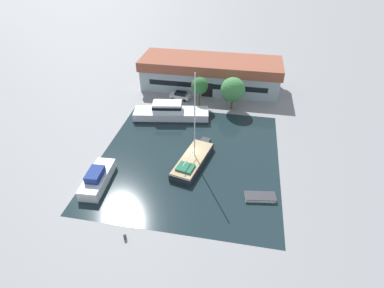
{
  "coord_description": "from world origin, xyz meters",
  "views": [
    {
      "loc": [
        7.03,
        -36.11,
        29.39
      ],
      "look_at": [
        0.0,
        2.19,
        1.0
      ],
      "focal_mm": 28.0,
      "sensor_mm": 36.0,
      "label": 1
    }
  ],
  "objects_px": {
    "cabin_boat": "(97,178)",
    "sailboat_moored": "(193,160)",
    "warehouse_building": "(210,73)",
    "motor_cruiser": "(170,113)",
    "parked_car": "(180,95)",
    "quay_tree_by_water": "(200,86)",
    "quay_tree_near_building": "(233,90)",
    "small_dinghy": "(260,197)"
  },
  "relations": [
    {
      "from": "warehouse_building",
      "to": "sailboat_moored",
      "type": "relative_size",
      "value": 2.09
    },
    {
      "from": "quay_tree_near_building",
      "to": "cabin_boat",
      "type": "xyz_separation_m",
      "value": [
        -16.82,
        -24.81,
        -3.17
      ]
    },
    {
      "from": "quay_tree_by_water",
      "to": "parked_car",
      "type": "relative_size",
      "value": 1.35
    },
    {
      "from": "small_dinghy",
      "to": "motor_cruiser",
      "type": "bearing_deg",
      "value": 34.47
    },
    {
      "from": "small_dinghy",
      "to": "sailboat_moored",
      "type": "bearing_deg",
      "value": 52.58
    },
    {
      "from": "quay_tree_near_building",
      "to": "cabin_boat",
      "type": "distance_m",
      "value": 30.14
    },
    {
      "from": "quay_tree_near_building",
      "to": "motor_cruiser",
      "type": "height_order",
      "value": "quay_tree_near_building"
    },
    {
      "from": "sailboat_moored",
      "to": "quay_tree_by_water",
      "type": "bearing_deg",
      "value": 109.16
    },
    {
      "from": "small_dinghy",
      "to": "quay_tree_by_water",
      "type": "bearing_deg",
      "value": 18.71
    },
    {
      "from": "sailboat_moored",
      "to": "cabin_boat",
      "type": "height_order",
      "value": "sailboat_moored"
    },
    {
      "from": "warehouse_building",
      "to": "quay_tree_near_building",
      "type": "xyz_separation_m",
      "value": [
        5.53,
        -9.15,
        0.87
      ]
    },
    {
      "from": "quay_tree_by_water",
      "to": "quay_tree_near_building",
      "type": "bearing_deg",
      "value": -0.55
    },
    {
      "from": "motor_cruiser",
      "to": "small_dinghy",
      "type": "height_order",
      "value": "motor_cruiser"
    },
    {
      "from": "cabin_boat",
      "to": "parked_car",
      "type": "bearing_deg",
      "value": 74.59
    },
    {
      "from": "quay_tree_near_building",
      "to": "quay_tree_by_water",
      "type": "bearing_deg",
      "value": 179.45
    },
    {
      "from": "parked_car",
      "to": "small_dinghy",
      "type": "xyz_separation_m",
      "value": [
        16.48,
        -25.93,
        -0.54
      ]
    },
    {
      "from": "warehouse_building",
      "to": "parked_car",
      "type": "relative_size",
      "value": 6.76
    },
    {
      "from": "parked_car",
      "to": "cabin_boat",
      "type": "relative_size",
      "value": 0.58
    },
    {
      "from": "small_dinghy",
      "to": "cabin_boat",
      "type": "xyz_separation_m",
      "value": [
        -22.42,
        -1.17,
        0.69
      ]
    },
    {
      "from": "sailboat_moored",
      "to": "cabin_boat",
      "type": "bearing_deg",
      "value": -138.32
    },
    {
      "from": "parked_car",
      "to": "sailboat_moored",
      "type": "xyz_separation_m",
      "value": [
        6.41,
        -20.31,
        -0.13
      ]
    },
    {
      "from": "warehouse_building",
      "to": "motor_cruiser",
      "type": "height_order",
      "value": "warehouse_building"
    },
    {
      "from": "cabin_boat",
      "to": "sailboat_moored",
      "type": "bearing_deg",
      "value": 25.75
    },
    {
      "from": "warehouse_building",
      "to": "sailboat_moored",
      "type": "bearing_deg",
      "value": -87.72
    },
    {
      "from": "motor_cruiser",
      "to": "quay_tree_by_water",
      "type": "bearing_deg",
      "value": -47.93
    },
    {
      "from": "small_dinghy",
      "to": "cabin_boat",
      "type": "bearing_deg",
      "value": 84.73
    },
    {
      "from": "parked_car",
      "to": "motor_cruiser",
      "type": "height_order",
      "value": "motor_cruiser"
    },
    {
      "from": "small_dinghy",
      "to": "parked_car",
      "type": "bearing_deg",
      "value": 24.19
    },
    {
      "from": "warehouse_building",
      "to": "cabin_boat",
      "type": "xyz_separation_m",
      "value": [
        -11.29,
        -33.96,
        -2.3
      ]
    },
    {
      "from": "warehouse_building",
      "to": "motor_cruiser",
      "type": "xyz_separation_m",
      "value": [
        -5.51,
        -14.78,
        -2.08
      ]
    },
    {
      "from": "quay_tree_near_building",
      "to": "motor_cruiser",
      "type": "distance_m",
      "value": 12.73
    },
    {
      "from": "quay_tree_by_water",
      "to": "sailboat_moored",
      "type": "bearing_deg",
      "value": -83.73
    },
    {
      "from": "motor_cruiser",
      "to": "cabin_boat",
      "type": "distance_m",
      "value": 20.04
    },
    {
      "from": "quay_tree_near_building",
      "to": "parked_car",
      "type": "height_order",
      "value": "quay_tree_near_building"
    },
    {
      "from": "parked_car",
      "to": "quay_tree_by_water",
      "type": "bearing_deg",
      "value": -107.19
    },
    {
      "from": "quay_tree_near_building",
      "to": "small_dinghy",
      "type": "bearing_deg",
      "value": -76.69
    },
    {
      "from": "warehouse_building",
      "to": "motor_cruiser",
      "type": "relative_size",
      "value": 2.09
    },
    {
      "from": "quay_tree_near_building",
      "to": "sailboat_moored",
      "type": "relative_size",
      "value": 0.45
    },
    {
      "from": "motor_cruiser",
      "to": "small_dinghy",
      "type": "relative_size",
      "value": 3.33
    },
    {
      "from": "sailboat_moored",
      "to": "motor_cruiser",
      "type": "bearing_deg",
      "value": 130.79
    },
    {
      "from": "quay_tree_near_building",
      "to": "small_dinghy",
      "type": "xyz_separation_m",
      "value": [
        5.6,
        -23.64,
        -3.86
      ]
    },
    {
      "from": "warehouse_building",
      "to": "parked_car",
      "type": "xyz_separation_m",
      "value": [
        -5.35,
        -6.87,
        -2.46
      ]
    }
  ]
}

